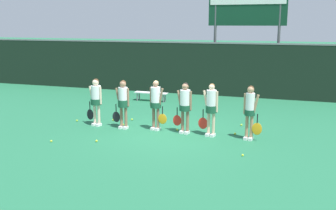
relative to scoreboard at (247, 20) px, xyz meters
name	(u,v)px	position (x,y,z in m)	size (l,w,h in m)	color
ground_plane	(168,132)	(-1.48, -8.04, -3.77)	(140.00, 140.00, 0.00)	#216642
fence_windscreen	(213,69)	(-1.48, -0.82, -2.40)	(60.00, 0.08, 2.71)	black
scoreboard	(247,20)	(0.00, 0.00, 0.00)	(3.89, 0.15, 4.81)	#515156
bench_courtside	(151,94)	(-3.95, -3.21, -3.41)	(1.62, 0.37, 0.42)	silver
player_0	(96,98)	(-4.19, -8.08, -2.74)	(0.66, 0.40, 1.72)	beige
player_1	(123,100)	(-3.10, -8.13, -2.75)	(0.66, 0.37, 1.72)	#8C664C
player_2	(156,101)	(-1.95, -7.95, -2.74)	(0.65, 0.37, 1.73)	#8C664C
player_3	(185,103)	(-0.89, -8.04, -2.74)	(0.67, 0.39, 1.72)	#8C664C
player_4	(211,106)	(0.01, -8.09, -2.75)	(0.66, 0.36, 1.75)	beige
player_5	(250,109)	(1.26, -8.11, -2.75)	(0.61, 0.34, 1.74)	tan
tennis_ball_0	(123,125)	(-3.28, -7.79, -3.73)	(0.07, 0.07, 0.07)	#CCE033
tennis_ball_1	(243,155)	(1.30, -9.77, -3.74)	(0.06, 0.06, 0.06)	#CCE033
tennis_ball_2	(241,125)	(0.79, -6.46, -3.73)	(0.07, 0.07, 0.07)	#CCE033
tennis_ball_3	(122,114)	(-4.08, -6.21, -3.73)	(0.07, 0.07, 0.07)	#CCE033
tennis_ball_4	(77,121)	(-5.21, -7.78, -3.73)	(0.07, 0.07, 0.07)	#CCE033
tennis_ball_5	(132,119)	(-3.29, -6.97, -3.73)	(0.07, 0.07, 0.07)	#CCE033
tennis_ball_6	(97,141)	(-3.23, -9.88, -3.73)	(0.07, 0.07, 0.07)	#CCE033
tennis_ball_7	(235,134)	(0.75, -7.67, -3.73)	(0.07, 0.07, 0.07)	#CCE033
tennis_ball_8	(177,130)	(-1.23, -7.81, -3.73)	(0.07, 0.07, 0.07)	#CCE033
tennis_ball_9	(51,141)	(-4.57, -10.33, -3.73)	(0.07, 0.07, 0.07)	#CCE033
tennis_ball_10	(255,129)	(1.32, -6.82, -3.73)	(0.07, 0.07, 0.07)	#CCE033
tennis_ball_11	(113,120)	(-3.95, -7.26, -3.73)	(0.07, 0.07, 0.07)	#CCE033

